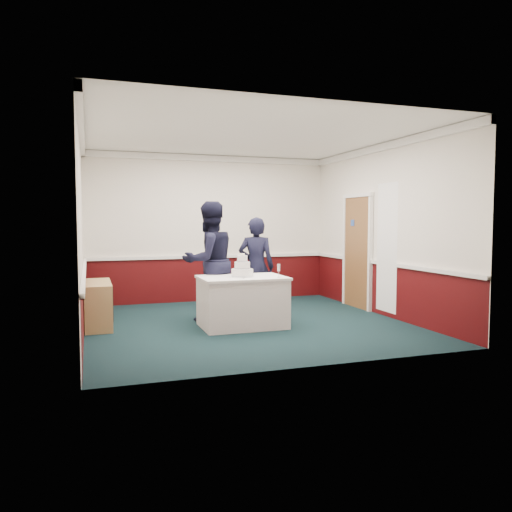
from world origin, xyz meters
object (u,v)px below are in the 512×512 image
object	(u,v)px
champagne_flute	(279,268)
person_woman	(256,267)
wedding_cake	(242,270)
person_man	(209,261)
cake_knife	(244,278)
cake_table	(242,301)
sideboard	(98,304)

from	to	relation	value
champagne_flute	person_woman	size ratio (longest dim) A/B	0.12
person_woman	wedding_cake	bearing A→B (deg)	86.06
champagne_flute	person_man	xyz separation A→B (m)	(-0.87, 0.95, 0.06)
wedding_cake	champagne_flute	distance (m)	0.57
wedding_cake	champagne_flute	bearing A→B (deg)	-29.25
cake_knife	person_man	size ratio (longest dim) A/B	0.11
wedding_cake	champagne_flute	world-z (taller)	wedding_cake
person_man	wedding_cake	bearing A→B (deg)	99.85
wedding_cake	person_woman	world-z (taller)	person_woman
person_woman	champagne_flute	bearing A→B (deg)	117.96
champagne_flute	person_man	bearing A→B (deg)	132.48
champagne_flute	person_woman	distance (m)	1.09
cake_table	champagne_flute	distance (m)	0.78
person_man	person_woman	bearing A→B (deg)	169.81
person_man	person_woman	xyz separation A→B (m)	(0.87, 0.13, -0.13)
sideboard	champagne_flute	size ratio (longest dim) A/B	5.85
wedding_cake	champagne_flute	size ratio (longest dim) A/B	1.78
wedding_cake	person_woman	size ratio (longest dim) A/B	0.21
sideboard	champagne_flute	xyz separation A→B (m)	(2.64, -1.03, 0.58)
sideboard	wedding_cake	world-z (taller)	wedding_cake
sideboard	person_man	bearing A→B (deg)	-2.56
cake_table	person_man	bearing A→B (deg)	118.87
champagne_flute	cake_table	bearing A→B (deg)	150.75
champagne_flute	sideboard	bearing A→B (deg)	158.72
sideboard	cake_table	size ratio (longest dim) A/B	0.91
cake_knife	person_man	xyz separation A→B (m)	(-0.34, 0.87, 0.20)
cake_knife	champagne_flute	xyz separation A→B (m)	(0.53, -0.08, 0.14)
wedding_cake	cake_knife	size ratio (longest dim) A/B	1.65
sideboard	person_man	size ratio (longest dim) A/B	0.61
wedding_cake	person_woman	xyz separation A→B (m)	(0.50, 0.80, -0.04)
cake_table	person_woman	xyz separation A→B (m)	(0.50, 0.80, 0.46)
cake_table	wedding_cake	bearing A→B (deg)	90.00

